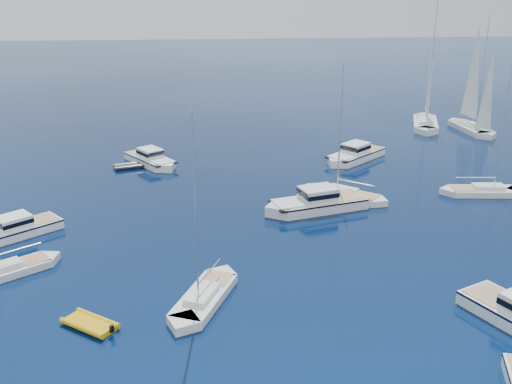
% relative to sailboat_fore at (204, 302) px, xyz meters
% --- Properties ---
extents(ground, '(400.00, 400.00, 0.00)m').
position_rel_sailboat_fore_xyz_m(ground, '(8.19, -8.02, 0.00)').
color(ground, navy).
rests_on(ground, ground).
extents(motor_cruiser_left, '(8.82, 7.90, 2.39)m').
position_rel_sailboat_fore_xyz_m(motor_cruiser_left, '(-16.45, 12.70, 0.00)').
color(motor_cruiser_left, white).
rests_on(motor_cruiser_left, ground).
extents(motor_cruiser_centre, '(11.57, 6.25, 2.91)m').
position_rel_sailboat_fore_xyz_m(motor_cruiser_centre, '(10.97, 16.44, 0.00)').
color(motor_cruiser_centre, silver).
rests_on(motor_cruiser_centre, ground).
extents(motor_cruiser_distant, '(9.85, 9.23, 2.72)m').
position_rel_sailboat_fore_xyz_m(motor_cruiser_distant, '(18.93, 32.61, 0.00)').
color(motor_cruiser_distant, white).
rests_on(motor_cruiser_distant, ground).
extents(motor_cruiser_horizon, '(7.76, 9.46, 2.49)m').
position_rel_sailboat_fore_xyz_m(motor_cruiser_horizon, '(-5.97, 33.14, 0.00)').
color(motor_cruiser_horizon, white).
rests_on(motor_cruiser_horizon, ground).
extents(sailboat_fore, '(6.12, 9.85, 14.18)m').
position_rel_sailboat_fore_xyz_m(sailboat_fore, '(0.00, 0.00, 0.00)').
color(sailboat_fore, silver).
rests_on(sailboat_fore, ground).
extents(sailboat_mid_r, '(9.03, 8.09, 14.19)m').
position_rel_sailboat_fore_xyz_m(sailboat_mid_r, '(14.68, 19.49, 0.00)').
color(sailboat_mid_r, silver).
rests_on(sailboat_mid_r, ground).
extents(sailboat_mid_l, '(8.48, 7.10, 13.00)m').
position_rel_sailboat_fore_xyz_m(sailboat_mid_l, '(-14.83, 5.45, 0.00)').
color(sailboat_mid_l, silver).
rests_on(sailboat_mid_l, ground).
extents(sailboat_centre, '(10.03, 3.57, 14.44)m').
position_rel_sailboat_fore_xyz_m(sailboat_centre, '(29.31, 19.14, 0.00)').
color(sailboat_centre, silver).
rests_on(sailboat_centre, ground).
extents(sailboat_sails_r, '(4.13, 12.03, 17.35)m').
position_rel_sailboat_fore_xyz_m(sailboat_sails_r, '(39.76, 45.50, 0.00)').
color(sailboat_sails_r, white).
rests_on(sailboat_sails_r, ground).
extents(sailboat_sails_far, '(7.44, 13.56, 19.34)m').
position_rel_sailboat_fore_xyz_m(sailboat_sails_far, '(34.09, 48.94, 0.00)').
color(sailboat_sails_far, silver).
rests_on(sailboat_sails_far, ground).
extents(tender_yellow, '(4.41, 4.06, 0.95)m').
position_rel_sailboat_fore_xyz_m(tender_yellow, '(-7.38, -2.48, 0.00)').
color(tender_yellow, '#DEA40D').
rests_on(tender_yellow, ground).
extents(tender_grey_far, '(4.00, 2.94, 0.95)m').
position_rel_sailboat_fore_xyz_m(tender_grey_far, '(-8.60, 31.81, 0.00)').
color(tender_grey_far, black).
rests_on(tender_grey_far, ground).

